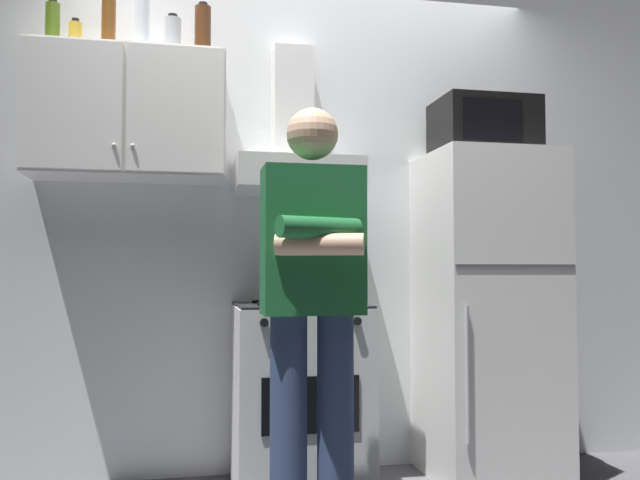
{
  "coord_description": "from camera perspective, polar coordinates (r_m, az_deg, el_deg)",
  "views": [
    {
      "loc": [
        -0.56,
        -2.83,
        1.01
      ],
      "look_at": [
        0.0,
        0.0,
        1.15
      ],
      "focal_mm": 37.2,
      "sensor_mm": 36.0,
      "label": 1
    }
  ],
  "objects": [
    {
      "name": "back_wall_tiled",
      "position": [
        3.49,
        -1.93,
        2.82
      ],
      "size": [
        4.8,
        0.1,
        2.7
      ],
      "primitive_type": "cube",
      "color": "white",
      "rests_on": "ground_plane"
    },
    {
      "name": "upper_cabinet",
      "position": [
        3.3,
        -16.23,
        10.3
      ],
      "size": [
        0.9,
        0.37,
        0.6
      ],
      "color": "white"
    },
    {
      "name": "stove_oven",
      "position": [
        3.17,
        -1.81,
        -13.26
      ],
      "size": [
        0.6,
        0.62,
        0.87
      ],
      "color": "silver",
      "rests_on": "ground_plane"
    },
    {
      "name": "range_hood",
      "position": [
        3.3,
        -2.15,
        7.49
      ],
      "size": [
        0.6,
        0.44,
        0.75
      ],
      "color": "white"
    },
    {
      "name": "refrigerator",
      "position": [
        3.41,
        14.22,
        -6.22
      ],
      "size": [
        0.6,
        0.62,
        1.6
      ],
      "color": "white",
      "rests_on": "ground_plane"
    },
    {
      "name": "microwave",
      "position": [
        3.5,
        13.9,
        9.34
      ],
      "size": [
        0.48,
        0.37,
        0.28
      ],
      "color": "black",
      "rests_on": "refrigerator"
    },
    {
      "name": "person_standing",
      "position": [
        2.52,
        -0.65,
        -5.27
      ],
      "size": [
        0.38,
        0.33,
        1.64
      ],
      "color": "navy",
      "rests_on": "ground_plane"
    },
    {
      "name": "cooking_pot",
      "position": [
        3.03,
        1.01,
        -4.31
      ],
      "size": [
        0.28,
        0.18,
        0.11
      ],
      "color": "#B7BABF",
      "rests_on": "stove_oven"
    },
    {
      "name": "bottle_olive_oil",
      "position": [
        3.46,
        -22.03,
        16.78
      ],
      "size": [
        0.07,
        0.07,
        0.23
      ],
      "color": "#4C6B19",
      "rests_on": "upper_cabinet"
    },
    {
      "name": "bottle_vodka_clear",
      "position": [
        3.41,
        -15.03,
        17.67
      ],
      "size": [
        0.07,
        0.07,
        0.3
      ],
      "color": "silver",
      "rests_on": "upper_cabinet"
    },
    {
      "name": "bottle_canister_steel",
      "position": [
        3.39,
        -12.57,
        16.76
      ],
      "size": [
        0.08,
        0.08,
        0.2
      ],
      "color": "#B2B5BA",
      "rests_on": "upper_cabinet"
    },
    {
      "name": "bottle_beer_brown",
      "position": [
        3.43,
        -17.73,
        17.25
      ],
      "size": [
        0.07,
        0.07,
        0.27
      ],
      "color": "brown",
      "rests_on": "upper_cabinet"
    },
    {
      "name": "bottle_spice_jar",
      "position": [
        3.47,
        -20.32,
        16.1
      ],
      "size": [
        0.06,
        0.06,
        0.16
      ],
      "color": "gold",
      "rests_on": "upper_cabinet"
    },
    {
      "name": "bottle_rum_dark",
      "position": [
        3.44,
        -10.05,
        17.19
      ],
      "size": [
        0.08,
        0.08,
        0.28
      ],
      "color": "#47230F",
      "rests_on": "upper_cabinet"
    }
  ]
}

